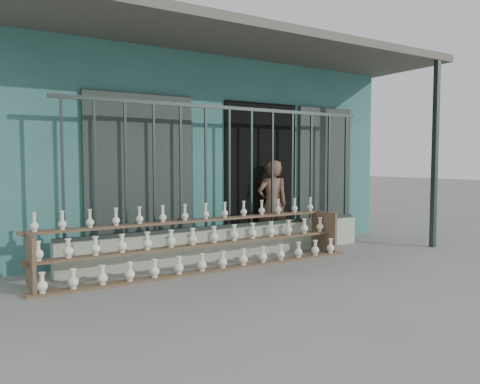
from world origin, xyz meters
TOP-DOWN VIEW (x-y plane):
  - ground at (0.00, 0.00)m, footprint 60.00×60.00m
  - workshop_building at (0.00, 4.23)m, footprint 7.40×6.60m
  - parapet_wall at (0.00, 1.30)m, footprint 5.00×0.20m
  - security_fence at (-0.00, 1.30)m, footprint 5.00×0.04m
  - shelf_rack at (-0.64, 0.88)m, footprint 4.50×0.68m
  - elderly_woman at (0.97, 1.56)m, footprint 0.59×0.45m

SIDE VIEW (x-z plane):
  - ground at x=0.00m, z-range 0.00..0.00m
  - parapet_wall at x=0.00m, z-range 0.00..0.45m
  - shelf_rack at x=-0.64m, z-range -0.06..0.79m
  - elderly_woman at x=0.97m, z-range 0.00..1.45m
  - security_fence at x=0.00m, z-range 0.45..2.25m
  - workshop_building at x=0.00m, z-range 0.02..3.23m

